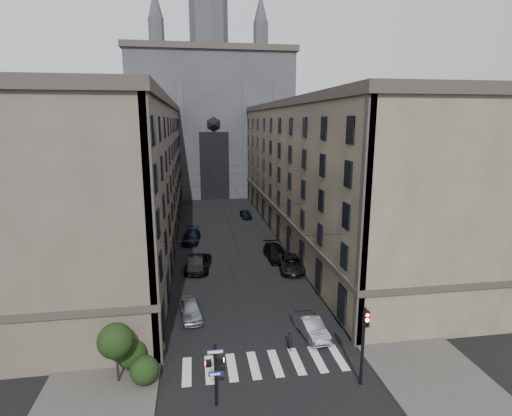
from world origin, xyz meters
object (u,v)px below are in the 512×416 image
car_right_near (311,327)px  pedestrian_signal_left (215,370)px  car_left_far (191,236)px  car_right_midnear (291,263)px  car_left_midfar (198,263)px  car_right_midfar (276,252)px  traffic_light_right (364,337)px  car_left_near (191,309)px  pedestrian (290,340)px  car_right_far (246,214)px  gothic_tower (211,114)px  car_left_midnear (195,264)px

car_right_near → pedestrian_signal_left: bearing=-146.3°
car_left_far → car_right_midnear: size_ratio=0.96×
car_left_midfar → car_right_midfar: size_ratio=0.99×
pedestrian_signal_left → traffic_light_right: 9.18m
car_left_near → pedestrian: (7.09, -6.05, 0.04)m
traffic_light_right → car_right_midnear: bearing=88.9°
car_left_midfar → car_right_near: (8.40, -15.27, -0.05)m
car_right_near → car_right_midfar: car_right_midfar is taller
car_left_midfar → car_left_far: size_ratio=1.02×
car_right_far → pedestrian: size_ratio=2.55×
car_right_midfar → pedestrian: (-2.98, -19.26, -0.02)m
car_right_midfar → car_left_far: bearing=137.0°
pedestrian → gothic_tower: bearing=-9.4°
traffic_light_right → car_left_near: 15.17m
gothic_tower → pedestrian: 70.63m
car_right_far → pedestrian_signal_left: bearing=-103.4°
car_left_midfar → car_left_near: bearing=-86.5°
pedestrian_signal_left → traffic_light_right: (9.11, 0.42, 0.97)m
car_right_far → pedestrian: 40.32m
traffic_light_right → pedestrian_signal_left: bearing=-177.4°
gothic_tower → pedestrian: size_ratio=36.83×
car_left_near → car_right_midfar: car_right_midfar is taller
car_left_near → car_left_far: (0.04, 21.75, 0.04)m
car_right_near → traffic_light_right: bearing=-84.5°
gothic_tower → car_left_near: bearing=-94.6°
car_left_midfar → car_left_midnear: bearing=-139.0°
car_left_far → car_right_far: car_left_far is taller
traffic_light_right → car_right_midnear: (0.38, 19.88, -2.50)m
car_left_near → car_right_midfar: size_ratio=0.79×
car_left_midnear → car_right_midnear: (10.47, -1.44, 0.01)m
pedestrian_signal_left → car_left_far: size_ratio=0.74×
car_left_midnear → car_right_far: car_left_midnear is taller
gothic_tower → pedestrian_signal_left: bearing=-92.7°
car_right_near → car_left_midnear: bearing=112.9°
traffic_light_right → car_left_midnear: (-10.09, 21.32, -2.51)m
pedestrian_signal_left → car_left_midfar: bearing=91.8°
car_left_midfar → car_right_midfar: (9.29, 2.26, 0.04)m
car_left_near → car_left_midnear: bearing=81.0°
pedestrian_signal_left → traffic_light_right: size_ratio=0.77×
gothic_tower → car_right_near: size_ratio=13.26×
gothic_tower → car_left_midnear: bearing=-95.0°
gothic_tower → car_right_midfar: gothic_tower is taller
car_left_midfar → gothic_tower: bearing=92.9°
traffic_light_right → car_left_midnear: traffic_light_right is taller
gothic_tower → car_right_midfar: size_ratio=10.41×
gothic_tower → car_left_midfar: size_ratio=10.50×
car_right_midnear → car_right_near: bearing=-91.3°
gothic_tower → car_right_midnear: gothic_tower is taller
car_right_midnear → car_right_far: (-1.78, 24.90, -0.10)m
traffic_light_right → car_left_far: 34.09m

